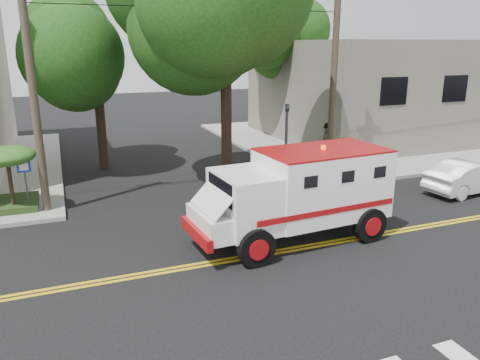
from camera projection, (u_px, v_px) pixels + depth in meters
name	position (u px, v px, depth m)	size (l,w,h in m)	color
ground	(254.00, 256.00, 13.56)	(100.00, 100.00, 0.00)	black
sidewalk_ne	(364.00, 138.00, 30.33)	(17.00, 17.00, 0.15)	gray
building_right	(383.00, 89.00, 30.45)	(14.00, 12.00, 6.00)	#686359
utility_pole_left	(33.00, 88.00, 15.73)	(0.28, 0.28, 9.00)	#382D23
utility_pole_right	(334.00, 79.00, 20.06)	(0.28, 0.28, 9.00)	#382D23
tree_main	(239.00, 9.00, 17.79)	(6.08, 5.70, 9.85)	black
tree_left	(102.00, 49.00, 21.58)	(4.48, 4.20, 7.70)	black
tree_right	(287.00, 41.00, 29.07)	(4.80, 4.50, 8.20)	black
traffic_signal	(286.00, 137.00, 19.28)	(0.15, 0.18, 3.60)	#3F3F42
accessibility_sign	(25.00, 178.00, 16.55)	(0.45, 0.10, 2.02)	#3F3F42
armored_truck	(300.00, 190.00, 14.32)	(6.35, 2.88, 2.82)	white
parked_sedan	(469.00, 177.00, 19.25)	(1.42, 4.08, 1.34)	silver
pedestrian_a	(341.00, 159.00, 20.43)	(0.69, 0.45, 1.88)	gray
pedestrian_b	(326.00, 141.00, 24.33)	(0.91, 0.71, 1.88)	gray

